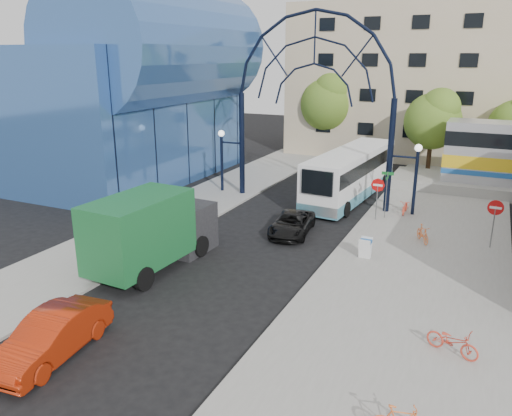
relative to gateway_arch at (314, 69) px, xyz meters
The scene contains 19 objects.
ground 16.41m from the gateway_arch, 90.00° to the right, with size 120.00×120.00×0.00m, color black.
sidewalk_east 15.37m from the gateway_arch, 51.34° to the right, with size 8.00×56.00×0.12m, color gray.
plaza_west 13.36m from the gateway_arch, 129.09° to the right, with size 5.00×50.00×0.12m, color gray.
gateway_arch is the anchor object (origin of this frame).
stop_sign 8.37m from the gateway_arch, 22.63° to the right, with size 0.80×0.07×2.50m.
do_not_enter_sign 13.43m from the gateway_arch, 19.99° to the right, with size 0.76×0.07×2.48m.
street_name_sign 8.38m from the gateway_arch, 15.07° to the right, with size 0.70×0.70×2.80m.
sandwich_board 12.52m from the gateway_arch, 55.09° to the right, with size 0.55×0.61×0.99m.
transit_hall 15.45m from the gateway_arch, behind, with size 16.50×18.00×14.50m.
apartment_block 21.12m from the gateway_arch, 84.55° to the left, with size 20.00×12.10×14.00m.
tree_north_a 13.98m from the gateway_arch, 62.83° to the left, with size 4.48×4.48×7.00m.
tree_north_b 16.72m from the gateway_arch, 103.68° to the left, with size 5.12×5.12×8.00m.
city_bus 7.58m from the gateway_arch, 50.56° to the left, with size 3.55×12.03×3.26m.
green_truck 14.85m from the gateway_arch, 103.48° to the right, with size 3.00×7.12×3.53m.
black_suv 10.08m from the gateway_arch, 79.73° to the right, with size 1.94×4.20×1.17m, color black.
red_sedan 21.78m from the gateway_arch, 94.72° to the right, with size 1.57×4.50×1.48m, color #A3230A.
bike_near_a 10.11m from the gateway_arch, ahead, with size 0.56×1.61×0.85m, color #EB482F.
bike_near_b 12.08m from the gateway_arch, 30.79° to the right, with size 0.42×1.50×0.90m, color orange.
bike_far_a 19.57m from the gateway_arch, 55.79° to the right, with size 0.60×1.73×0.91m, color red.
Camera 1 is at (10.32, -16.23, 9.41)m, focal length 35.00 mm.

